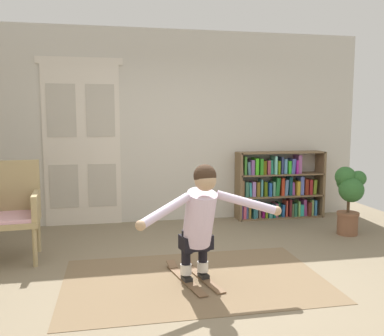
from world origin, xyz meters
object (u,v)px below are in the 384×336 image
at_px(wicker_chair, 11,208).
at_px(skis_pair, 193,277).
at_px(person_skier, 200,216).
at_px(bookshelf, 277,187).
at_px(potted_plant, 349,193).

xyz_separation_m(wicker_chair, skis_pair, (1.88, -0.97, -0.56)).
bearing_deg(wicker_chair, skis_pair, -27.31).
distance_m(wicker_chair, skis_pair, 2.19).
bearing_deg(skis_pair, wicker_chair, 152.69).
bearing_deg(wicker_chair, person_skier, -30.64).
xyz_separation_m(bookshelf, person_skier, (-1.77, -2.40, 0.18)).
bearing_deg(skis_pair, person_skier, -77.51).
bearing_deg(wicker_chair, bookshelf, 18.87).
bearing_deg(bookshelf, skis_pair, -128.94).
relative_size(skis_pair, person_skier, 0.64).
distance_m(bookshelf, potted_plant, 1.25).
relative_size(bookshelf, skis_pair, 1.59).
bearing_deg(potted_plant, skis_pair, -154.64).
bearing_deg(potted_plant, bookshelf, 116.86).
relative_size(bookshelf, person_skier, 1.02).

